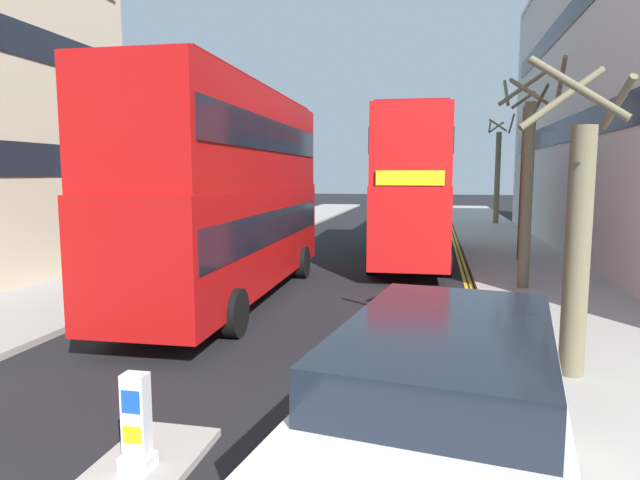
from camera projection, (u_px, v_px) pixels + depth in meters
sidewalk_right at (538, 280)px, 17.24m from camera, size 4.00×80.00×0.14m
sidewalk_left at (160, 266)px, 19.87m from camera, size 4.00×80.00×0.14m
kerb_line_outer at (474, 293)px, 15.73m from camera, size 0.10×56.00×0.01m
kerb_line_inner at (468, 293)px, 15.77m from camera, size 0.10×56.00×0.01m
traffic_island at (139, 472)px, 6.20m from camera, size 1.10×2.20×0.10m
keep_left_bollard at (137, 425)px, 6.13m from camera, size 0.36×0.28×1.11m
double_decker_bus_away at (230, 188)px, 14.62m from camera, size 2.98×10.86×5.64m
double_decker_bus_oncoming at (411, 184)px, 21.33m from camera, size 3.06×10.88×5.64m
taxi_minivan at (441, 449)px, 4.68m from camera, size 2.59×5.04×2.12m
street_tree_near at (498, 173)px, 35.86m from camera, size 1.60×1.58×7.07m
street_tree_mid at (578, 239)px, 8.73m from camera, size 1.55×1.94×5.07m
street_tree_far at (524, 172)px, 20.47m from camera, size 1.51×1.60×6.85m
street_tree_distant at (528, 185)px, 15.50m from camera, size 1.72×1.71×6.35m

